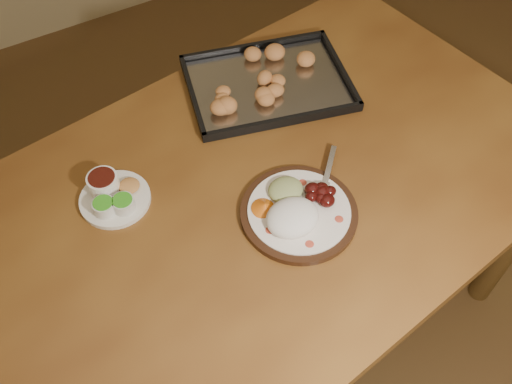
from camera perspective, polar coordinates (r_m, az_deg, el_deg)
ground at (r=1.96m, az=7.76°, el=-13.75°), size 4.00×4.00×0.00m
dining_table at (r=1.38m, az=0.07°, el=-2.20°), size 1.61×1.11×0.75m
dinner_plate at (r=1.25m, az=4.11°, el=-1.86°), size 0.31×0.26×0.06m
condiment_saucer at (r=1.31m, az=-14.19°, el=-0.28°), size 0.16×0.16×0.05m
baking_tray at (r=1.52m, az=1.18°, el=10.90°), size 0.48×0.40×0.04m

